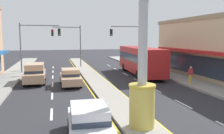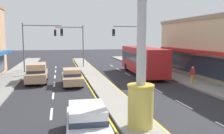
{
  "view_description": "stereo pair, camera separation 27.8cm",
  "coord_description": "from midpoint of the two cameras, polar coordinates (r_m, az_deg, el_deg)",
  "views": [
    {
      "loc": [
        -4.01,
        -4.45,
        4.48
      ],
      "look_at": [
        -0.51,
        9.73,
        2.6
      ],
      "focal_mm": 37.35,
      "sensor_mm": 36.0,
      "label": 1
    },
    {
      "loc": [
        -3.74,
        -4.51,
        4.48
      ],
      "look_at": [
        -0.51,
        9.73,
        2.6
      ],
      "focal_mm": 37.35,
      "sensor_mm": 36.0,
      "label": 2
    }
  ],
  "objects": [
    {
      "name": "district_sign",
      "position": [
        10.97,
        6.85,
        4.24
      ],
      "size": [
        6.53,
        1.29,
        7.76
      ],
      "color": "gold",
      "rests_on": "median_strip"
    },
    {
      "name": "traffic_light_right_side",
      "position": [
        32.08,
        4.51,
        6.89
      ],
      "size": [
        4.86,
        0.46,
        6.2
      ],
      "color": "slate",
      "rests_on": "ground"
    },
    {
      "name": "suv_near_left_lane",
      "position": [
        24.11,
        -18.66,
        -1.4
      ],
      "size": [
        2.01,
        4.62,
        1.9
      ],
      "color": "tan",
      "rests_on": "ground"
    },
    {
      "name": "traffic_light_left_side",
      "position": [
        30.2,
        -18.47,
        6.51
      ],
      "size": [
        4.86,
        0.46,
        6.2
      ],
      "color": "slate",
      "rests_on": "ground"
    },
    {
      "name": "sidewalk_right",
      "position": [
        24.54,
        17.81,
        -3.33
      ],
      "size": [
        2.62,
        60.0,
        0.18
      ],
      "primitive_type": "cube",
      "color": "gray",
      "rests_on": "ground"
    },
    {
      "name": "traffic_light_median_far",
      "position": [
        34.59,
        -10.46,
        6.73
      ],
      "size": [
        4.2,
        0.46,
        6.2
      ],
      "color": "slate",
      "rests_on": "ground"
    },
    {
      "name": "bus_near_right_lane",
      "position": [
        28.1,
        6.65,
        1.94
      ],
      "size": [
        3.09,
        11.32,
        3.26
      ],
      "color": "#B21E1E",
      "rests_on": "ground"
    },
    {
      "name": "lane_markings",
      "position": [
        21.94,
        -3.42,
        -4.45
      ],
      "size": [
        8.73,
        52.0,
        0.01
      ],
      "color": "silver",
      "rests_on": "ground"
    },
    {
      "name": "sedan_far_right_lane",
      "position": [
        22.14,
        -10.51,
        -2.39
      ],
      "size": [
        1.87,
        4.32,
        1.53
      ],
      "color": "tan",
      "rests_on": "ground"
    },
    {
      "name": "pedestrian_near_kerb",
      "position": [
        22.84,
        18.36,
        -1.59
      ],
      "size": [
        0.45,
        0.43,
        1.61
      ],
      "color": "gold",
      "rests_on": "sidewalk_right"
    },
    {
      "name": "median_strip",
      "position": [
        23.24,
        -4.03,
        -3.63
      ],
      "size": [
        1.99,
        52.0,
        0.14
      ],
      "primitive_type": "cube",
      "color": "gray",
      "rests_on": "ground"
    },
    {
      "name": "sedan_mid_left_lane",
      "position": [
        10.4,
        -6.33,
        -13.5
      ],
      "size": [
        1.97,
        4.37,
        1.53
      ],
      "color": "silver",
      "rests_on": "ground"
    }
  ]
}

